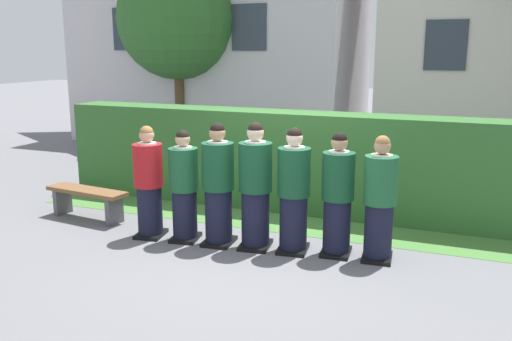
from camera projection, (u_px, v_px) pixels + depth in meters
The scene contains 14 objects.
ground_plane at pixel (256, 246), 7.48m from camera, with size 60.00×60.00×0.00m, color slate.
student_in_red_blazer at pixel (149, 185), 7.74m from camera, with size 0.44×0.53×1.58m.
student_front_row_1 at pixel (184, 188), 7.59m from camera, with size 0.43×0.52×1.55m.
student_front_row_2 at pixel (218, 187), 7.42m from camera, with size 0.43×0.51×1.67m.
student_front_row_3 at pixel (256, 189), 7.28m from camera, with size 0.45×0.53×1.69m.
student_front_row_4 at pixel (294, 193), 7.15m from camera, with size 0.44×0.54×1.64m.
student_front_row_5 at pixel (338, 197), 7.04m from camera, with size 0.42×0.52×1.60m.
student_front_row_6 at pixel (380, 202), 6.86m from camera, with size 0.41×0.52×1.59m.
hedge at pixel (299, 162), 9.00m from camera, with size 8.40×0.70×1.62m.
school_building_main at pixel (508, 27), 13.07m from camera, with size 6.00×3.29×6.01m.
school_building_annex at pixel (223, 7), 15.80m from camera, with size 8.20×4.59×7.31m.
oak_tree_left at pixel (177, 19), 13.95m from camera, with size 3.04×3.04×4.84m.
wooden_bench at pixel (87, 197), 8.60m from camera, with size 1.43×0.52×0.48m.
lawn_strip at pixel (282, 223), 8.45m from camera, with size 8.40×0.90×0.01m, color #477A38.
Camera 1 is at (2.66, -6.56, 2.63)m, focal length 38.85 mm.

